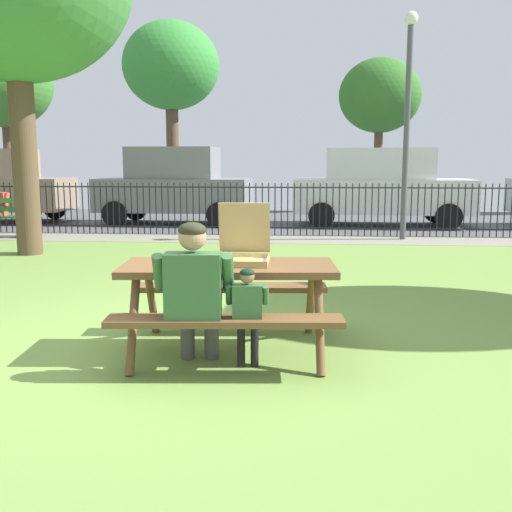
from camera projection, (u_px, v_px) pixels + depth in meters
ground at (204, 296)px, 7.30m from camera, size 28.00×12.16×0.02m
cobblestone_walkway at (247, 239)px, 12.59m from camera, size 28.00×1.40×0.01m
street_asphalt at (261, 220)px, 16.52m from camera, size 28.00×6.58×0.01m
picnic_table_foreground at (229, 284)px, 5.07m from camera, size 1.91×1.61×0.79m
pizza_box_open at (243, 251)px, 5.14m from camera, size 0.46×0.51×0.51m
adult_at_table at (195, 290)px, 4.57m from camera, size 0.62×0.61×1.19m
child_at_table at (247, 309)px, 4.56m from camera, size 0.33×0.33×0.84m
iron_fence_streetside at (250, 209)px, 13.19m from camera, size 19.87×0.03×1.15m
park_bench_left at (1, 218)px, 12.82m from camera, size 1.62×0.54×0.85m
lamp_post_walkway at (408, 105)px, 12.09m from camera, size 0.28×0.28×4.58m
parked_car_left at (174, 185)px, 15.44m from camera, size 3.94×1.91×1.98m
parked_car_center at (381, 186)px, 15.01m from camera, size 4.48×2.08×1.94m
far_tree_left at (4, 85)px, 20.39m from camera, size 3.26×3.26×5.71m
far_tree_midleft at (171, 67)px, 19.84m from camera, size 3.22×3.22×6.22m
far_tree_center at (380, 96)px, 19.44m from camera, size 2.67×2.67×4.94m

